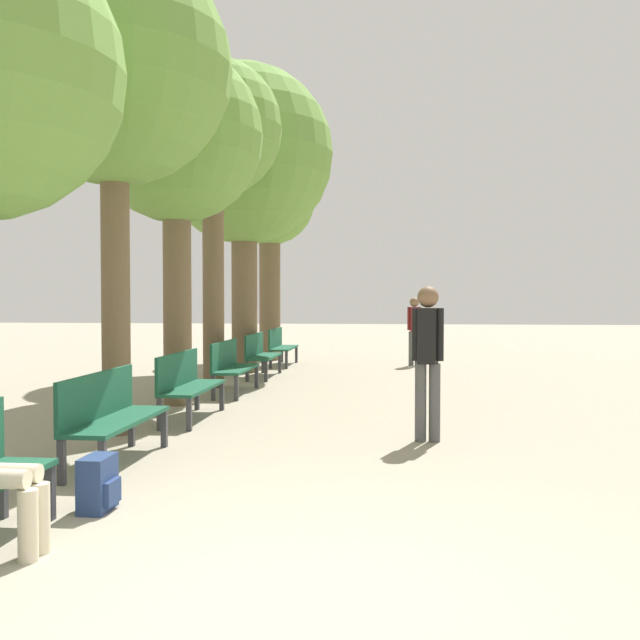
{
  "coord_description": "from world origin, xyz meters",
  "views": [
    {
      "loc": [
        0.68,
        -3.62,
        1.57
      ],
      "look_at": [
        -0.24,
        4.91,
        1.31
      ],
      "focal_mm": 40.0,
      "sensor_mm": 36.0,
      "label": 1
    }
  ],
  "objects_px": {
    "backpack": "(98,484)",
    "tree_row_1": "(114,70)",
    "bench_row_1": "(109,411)",
    "bench_row_5": "(280,344)",
    "tree_row_5": "(270,207)",
    "bench_row_4": "(260,352)",
    "bench_row_3": "(231,363)",
    "pedestrian_near": "(414,327)",
    "tree_row_4": "(244,157)",
    "tree_row_3": "(213,133)",
    "pedestrian_mid": "(428,353)",
    "tree_row_2": "(176,141)",
    "bench_row_2": "(186,381)"
  },
  "relations": [
    {
      "from": "bench_row_5",
      "to": "pedestrian_mid",
      "type": "xyz_separation_m",
      "value": [
        3.05,
        -8.58,
        0.48
      ]
    },
    {
      "from": "bench_row_1",
      "to": "bench_row_4",
      "type": "bearing_deg",
      "value": 90.0
    },
    {
      "from": "bench_row_2",
      "to": "tree_row_4",
      "type": "distance_m",
      "value": 7.2
    },
    {
      "from": "bench_row_1",
      "to": "tree_row_4",
      "type": "relative_size",
      "value": 0.26
    },
    {
      "from": "tree_row_4",
      "to": "pedestrian_near",
      "type": "bearing_deg",
      "value": 26.61
    },
    {
      "from": "bench_row_5",
      "to": "tree_row_2",
      "type": "bearing_deg",
      "value": -94.69
    },
    {
      "from": "bench_row_4",
      "to": "pedestrian_mid",
      "type": "xyz_separation_m",
      "value": [
        3.05,
        -6.09,
        0.48
      ]
    },
    {
      "from": "bench_row_3",
      "to": "tree_row_3",
      "type": "height_order",
      "value": "tree_row_3"
    },
    {
      "from": "bench_row_3",
      "to": "bench_row_4",
      "type": "relative_size",
      "value": 1.0
    },
    {
      "from": "pedestrian_mid",
      "to": "tree_row_1",
      "type": "bearing_deg",
      "value": 179.21
    },
    {
      "from": "tree_row_1",
      "to": "tree_row_4",
      "type": "relative_size",
      "value": 0.86
    },
    {
      "from": "tree_row_3",
      "to": "pedestrian_mid",
      "type": "distance_m",
      "value": 6.68
    },
    {
      "from": "tree_row_2",
      "to": "tree_row_3",
      "type": "distance_m",
      "value": 2.16
    },
    {
      "from": "tree_row_3",
      "to": "tree_row_5",
      "type": "height_order",
      "value": "tree_row_3"
    },
    {
      "from": "bench_row_5",
      "to": "bench_row_3",
      "type": "bearing_deg",
      "value": -90.0
    },
    {
      "from": "tree_row_3",
      "to": "pedestrian_near",
      "type": "relative_size",
      "value": 3.63
    },
    {
      "from": "bench_row_2",
      "to": "tree_row_4",
      "type": "bearing_deg",
      "value": 94.92
    },
    {
      "from": "bench_row_4",
      "to": "pedestrian_near",
      "type": "xyz_separation_m",
      "value": [
        3.12,
        2.76,
        0.41
      ]
    },
    {
      "from": "tree_row_5",
      "to": "pedestrian_mid",
      "type": "xyz_separation_m",
      "value": [
        3.56,
        -10.07,
        -2.93
      ]
    },
    {
      "from": "backpack",
      "to": "pedestrian_mid",
      "type": "bearing_deg",
      "value": 48.27
    },
    {
      "from": "bench_row_5",
      "to": "tree_row_3",
      "type": "xyz_separation_m",
      "value": [
        -0.51,
        -4.14,
        3.97
      ]
    },
    {
      "from": "bench_row_1",
      "to": "pedestrian_mid",
      "type": "distance_m",
      "value": 3.39
    },
    {
      "from": "bench_row_4",
      "to": "tree_row_4",
      "type": "relative_size",
      "value": 0.26
    },
    {
      "from": "tree_row_3",
      "to": "tree_row_4",
      "type": "xyz_separation_m",
      "value": [
        -0.0,
        2.58,
        0.1
      ]
    },
    {
      "from": "tree_row_1",
      "to": "backpack",
      "type": "xyz_separation_m",
      "value": [
        1.03,
        -2.89,
        -3.98
      ]
    },
    {
      "from": "tree_row_4",
      "to": "pedestrian_mid",
      "type": "bearing_deg",
      "value": -63.13
    },
    {
      "from": "bench_row_3",
      "to": "tree_row_2",
      "type": "height_order",
      "value": "tree_row_2"
    },
    {
      "from": "bench_row_2",
      "to": "bench_row_3",
      "type": "distance_m",
      "value": 2.49
    },
    {
      "from": "tree_row_2",
      "to": "tree_row_5",
      "type": "height_order",
      "value": "tree_row_5"
    },
    {
      "from": "tree_row_4",
      "to": "pedestrian_near",
      "type": "height_order",
      "value": "tree_row_4"
    },
    {
      "from": "tree_row_1",
      "to": "backpack",
      "type": "height_order",
      "value": "tree_row_1"
    },
    {
      "from": "tree_row_5",
      "to": "bench_row_4",
      "type": "bearing_deg",
      "value": -82.7
    },
    {
      "from": "bench_row_1",
      "to": "bench_row_5",
      "type": "bearing_deg",
      "value": 90.0
    },
    {
      "from": "bench_row_5",
      "to": "pedestrian_near",
      "type": "bearing_deg",
      "value": 4.85
    },
    {
      "from": "tree_row_3",
      "to": "tree_row_4",
      "type": "distance_m",
      "value": 2.58
    },
    {
      "from": "bench_row_4",
      "to": "backpack",
      "type": "distance_m",
      "value": 8.95
    },
    {
      "from": "backpack",
      "to": "pedestrian_mid",
      "type": "distance_m",
      "value": 3.88
    },
    {
      "from": "bench_row_2",
      "to": "tree_row_3",
      "type": "distance_m",
      "value": 5.21
    },
    {
      "from": "bench_row_4",
      "to": "bench_row_1",
      "type": "bearing_deg",
      "value": -90.0
    },
    {
      "from": "bench_row_2",
      "to": "pedestrian_near",
      "type": "xyz_separation_m",
      "value": [
        3.12,
        7.74,
        0.41
      ]
    },
    {
      "from": "tree_row_3",
      "to": "pedestrian_mid",
      "type": "xyz_separation_m",
      "value": [
        3.56,
        -4.45,
        -3.49
      ]
    },
    {
      "from": "bench_row_1",
      "to": "backpack",
      "type": "distance_m",
      "value": 1.57
    },
    {
      "from": "tree_row_1",
      "to": "pedestrian_near",
      "type": "distance_m",
      "value": 10.06
    },
    {
      "from": "bench_row_2",
      "to": "pedestrian_mid",
      "type": "relative_size",
      "value": 0.98
    },
    {
      "from": "backpack",
      "to": "tree_row_1",
      "type": "bearing_deg",
      "value": 109.66
    },
    {
      "from": "tree_row_2",
      "to": "pedestrian_mid",
      "type": "distance_m",
      "value": 5.17
    },
    {
      "from": "bench_row_3",
      "to": "tree_row_5",
      "type": "height_order",
      "value": "tree_row_5"
    },
    {
      "from": "tree_row_3",
      "to": "bench_row_1",
      "type": "bearing_deg",
      "value": -85.0
    },
    {
      "from": "bench_row_3",
      "to": "pedestrian_near",
      "type": "bearing_deg",
      "value": 59.27
    },
    {
      "from": "tree_row_5",
      "to": "backpack",
      "type": "distance_m",
      "value": 13.47
    }
  ]
}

